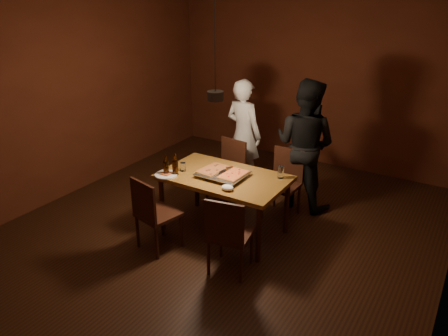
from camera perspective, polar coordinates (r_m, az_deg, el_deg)
The scene contains 19 objects.
room_shell at distance 4.83m, azimuth -1.11°, elevation 5.37°, with size 6.00×6.00×6.00m.
dining_table at distance 5.23m, azimuth 0.00°, elevation -1.76°, with size 1.50×0.90×0.75m.
chair_far_left at distance 6.04m, azimuth 0.66°, elevation 0.30°, with size 0.47×0.47×0.49m.
chair_far_right at distance 5.76m, azimuth 7.94°, elevation -1.07°, with size 0.43×0.43×0.49m.
chair_near_left at distance 4.97m, azimuth -9.40°, elevation -5.23°, with size 0.50×0.50×0.49m.
chair_near_right at distance 4.51m, azimuth 0.49°, elevation -8.03°, with size 0.49×0.49×0.49m.
pizza_tray at distance 5.16m, azimuth -0.17°, elevation -0.88°, with size 0.55×0.45×0.05m, color silver.
pizza_meat at distance 5.24m, azimuth -1.46°, elevation -0.15°, with size 0.24×0.38×0.02m, color maroon.
pizza_cheese at distance 5.09m, azimuth 1.26°, elevation -0.82°, with size 0.24×0.38×0.02m, color gold.
spatula at distance 5.16m, azimuth -0.14°, elevation -0.44°, with size 0.09×0.24×0.04m, color silver, non-canonical shape.
beer_bottle_a at distance 5.22m, azimuth -7.60°, elevation 0.36°, with size 0.07×0.07×0.25m.
beer_bottle_b at distance 5.20m, azimuth -6.40°, elevation 0.49°, with size 0.07×0.07×0.27m.
water_glass_left at distance 5.33m, azimuth -5.37°, elevation 0.16°, with size 0.07×0.07×0.11m, color silver.
water_glass_right at distance 5.15m, azimuth 7.43°, elevation -0.54°, with size 0.07×0.07×0.15m, color silver.
plate_slice at distance 5.25m, azimuth -7.58°, elevation -0.85°, with size 0.27×0.27×0.03m.
napkin at distance 4.82m, azimuth 0.46°, elevation -2.59°, with size 0.14×0.11×0.06m, color white.
diner_white at distance 6.43m, azimuth 2.56°, elevation 4.40°, with size 0.60×0.39×1.64m, color white.
diner_dark at distance 5.92m, azimuth 10.49°, elevation 3.03°, with size 0.86×0.67×1.77m, color black.
pendant_lamp at distance 4.74m, azimuth -1.15°, elevation 9.53°, with size 0.18×0.18×1.10m.
Camera 1 is at (2.50, -3.87, 2.85)m, focal length 35.00 mm.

